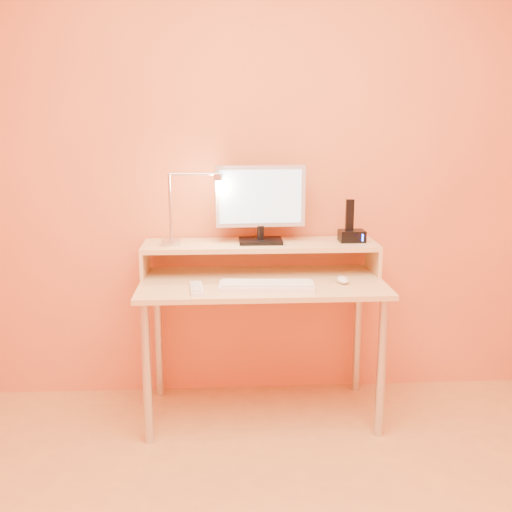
{
  "coord_description": "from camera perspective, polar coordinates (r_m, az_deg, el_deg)",
  "views": [
    {
      "loc": [
        -0.19,
        -1.62,
        1.49
      ],
      "look_at": [
        -0.03,
        1.13,
        0.86
      ],
      "focal_mm": 41.2,
      "sensor_mm": 36.0,
      "label": 1
    }
  ],
  "objects": [
    {
      "name": "desk_leg_br",
      "position": [
        3.34,
        9.83,
        -7.25
      ],
      "size": [
        0.04,
        0.04,
        0.69
      ],
      "primitive_type": "cylinder",
      "color": "silver",
      "rests_on": "floor"
    },
    {
      "name": "lamp_bulb",
      "position": [
        2.93,
        -3.72,
        7.35
      ],
      "size": [
        0.03,
        0.03,
        0.0
      ],
      "primitive_type": "cylinder",
      "color": "#FFEAC6",
      "rests_on": "lamp_head"
    },
    {
      "name": "monitor_neck",
      "position": [
        3.0,
        0.45,
        2.3
      ],
      "size": [
        0.04,
        0.04,
        0.07
      ],
      "primitive_type": "cylinder",
      "color": "black",
      "rests_on": "monitor_foot"
    },
    {
      "name": "desk_leg_bl",
      "position": [
        3.27,
        -9.46,
        -7.63
      ],
      "size": [
        0.04,
        0.04,
        0.69
      ],
      "primitive_type": "cylinder",
      "color": "silver",
      "rests_on": "floor"
    },
    {
      "name": "lamp_arm",
      "position": [
        2.93,
        -6.09,
        7.92
      ],
      "size": [
        0.24,
        0.01,
        0.01
      ],
      "primitive_type": "cylinder",
      "rotation": [
        0.0,
        1.57,
        0.0
      ],
      "color": "silver",
      "rests_on": "lamp_post"
    },
    {
      "name": "lamp_base",
      "position": [
        2.99,
        -8.24,
        1.31
      ],
      "size": [
        0.1,
        0.1,
        0.02
      ],
      "primitive_type": "cylinder",
      "color": "silver",
      "rests_on": "desk_shelf"
    },
    {
      "name": "monitor_back",
      "position": [
        3.01,
        0.41,
        5.88
      ],
      "size": [
        0.41,
        0.03,
        0.26
      ],
      "primitive_type": "cube",
      "rotation": [
        0.0,
        0.0,
        0.05
      ],
      "color": "black",
      "rests_on": "monitor_panel"
    },
    {
      "name": "desk_leg_fl",
      "position": [
        2.81,
        -10.54,
        -11.2
      ],
      "size": [
        0.04,
        0.04,
        0.69
      ],
      "primitive_type": "cylinder",
      "color": "silver",
      "rests_on": "floor"
    },
    {
      "name": "monitor_panel",
      "position": [
        2.99,
        0.44,
        5.82
      ],
      "size": [
        0.46,
        0.06,
        0.31
      ],
      "primitive_type": "cube",
      "rotation": [
        0.0,
        0.0,
        0.05
      ],
      "color": "#B5B5BE",
      "rests_on": "monitor_neck"
    },
    {
      "name": "desk_lower",
      "position": [
        2.91,
        0.59,
        -2.62
      ],
      "size": [
        1.2,
        0.6,
        0.02
      ],
      "primitive_type": "cube",
      "color": "#E7B77D",
      "rests_on": "floor"
    },
    {
      "name": "phone_handset",
      "position": [
        3.05,
        9.08,
        3.96
      ],
      "size": [
        0.04,
        0.03,
        0.16
      ],
      "primitive_type": "cube",
      "rotation": [
        0.0,
        0.0,
        0.02
      ],
      "color": "black",
      "rests_on": "phone_dock"
    },
    {
      "name": "wall_back",
      "position": [
        3.13,
        0.22,
        8.58
      ],
      "size": [
        3.0,
        0.04,
        2.5
      ],
      "primitive_type": "cube",
      "color": "#ED7F46",
      "rests_on": "floor"
    },
    {
      "name": "keyboard",
      "position": [
        2.76,
        1.04,
        -2.97
      ],
      "size": [
        0.45,
        0.17,
        0.02
      ],
      "primitive_type": "cube",
      "rotation": [
        0.0,
        0.0,
        -0.06
      ],
      "color": "white",
      "rests_on": "desk_lower"
    },
    {
      "name": "shelf_riser_left",
      "position": [
        3.06,
        -10.72,
        -0.54
      ],
      "size": [
        0.02,
        0.3,
        0.14
      ],
      "primitive_type": "cube",
      "color": "#E7B77D",
      "rests_on": "desk_lower"
    },
    {
      "name": "phone_dock",
      "position": [
        3.08,
        9.28,
        1.94
      ],
      "size": [
        0.13,
        0.1,
        0.06
      ],
      "primitive_type": "cube",
      "rotation": [
        0.0,
        0.0,
        0.02
      ],
      "color": "black",
      "rests_on": "desk_shelf"
    },
    {
      "name": "monitor_foot",
      "position": [
        3.01,
        0.45,
        1.47
      ],
      "size": [
        0.22,
        0.16,
        0.02
      ],
      "primitive_type": "cube",
      "color": "black",
      "rests_on": "desk_shelf"
    },
    {
      "name": "phone_led",
      "position": [
        3.04,
        10.32,
        1.76
      ],
      "size": [
        0.01,
        0.0,
        0.04
      ],
      "primitive_type": "cube",
      "color": "#144DFF",
      "rests_on": "phone_dock"
    },
    {
      "name": "lamp_head",
      "position": [
        2.93,
        -3.72,
        7.67
      ],
      "size": [
        0.04,
        0.04,
        0.03
      ],
      "primitive_type": "cylinder",
      "color": "silver",
      "rests_on": "lamp_arm"
    },
    {
      "name": "lamp_post",
      "position": [
        2.96,
        -8.35,
        4.68
      ],
      "size": [
        0.01,
        0.01,
        0.33
      ],
      "primitive_type": "cylinder",
      "color": "silver",
      "rests_on": "lamp_base"
    },
    {
      "name": "remote_control",
      "position": [
        2.74,
        -5.81,
        -3.18
      ],
      "size": [
        0.07,
        0.21,
        0.02
      ],
      "primitive_type": "cube",
      "rotation": [
        0.0,
        0.0,
        0.08
      ],
      "color": "white",
      "rests_on": "desk_lower"
    },
    {
      "name": "monitor_screen",
      "position": [
        2.97,
        0.47,
        5.78
      ],
      "size": [
        0.41,
        0.02,
        0.27
      ],
      "primitive_type": "cube",
      "rotation": [
        0.0,
        0.0,
        0.05
      ],
      "color": "#AFE1FD",
      "rests_on": "monitor_panel"
    },
    {
      "name": "shelf_riser_right",
      "position": [
        3.13,
        11.28,
        -0.25
      ],
      "size": [
        0.02,
        0.3,
        0.14
      ],
      "primitive_type": "cube",
      "color": "#E7B77D",
      "rests_on": "desk_lower"
    },
    {
      "name": "desk_shelf",
      "position": [
        3.02,
        0.41,
        1.07
      ],
      "size": [
        1.2,
        0.3,
        0.02
      ],
      "primitive_type": "cube",
      "color": "#E7B77D",
      "rests_on": "desk_lower"
    },
    {
      "name": "mouse",
      "position": [
        2.89,
        8.4,
        -2.3
      ],
      "size": [
        0.06,
        0.1,
        0.03
      ],
      "primitive_type": "ellipsoid",
      "rotation": [
        0.0,
        0.0,
        0.06
      ],
      "color": "white",
      "rests_on": "desk_lower"
    },
    {
      "name": "desk_leg_fr",
      "position": [
        2.89,
        12.07,
        -10.63
      ],
      "size": [
        0.04,
        0.04,
        0.69
      ],
      "primitive_type": "cylinder",
      "color": "silver",
      "rests_on": "floor"
    }
  ]
}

